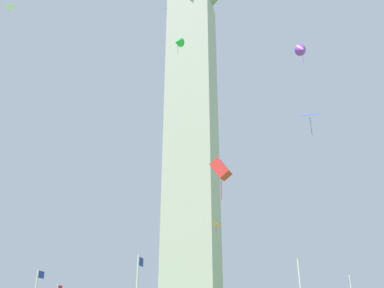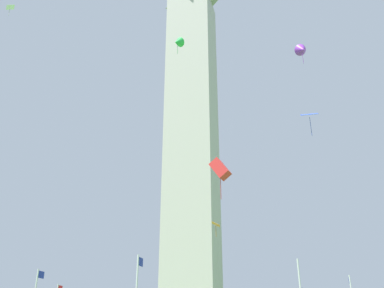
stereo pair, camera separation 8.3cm
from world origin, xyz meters
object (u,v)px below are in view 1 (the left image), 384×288
object	(u,v)px
kite_blue_diamond	(310,115)
kite_green_delta	(178,42)
obelisk_monument	(192,125)
kite_orange_diamond	(216,225)
kite_white_diamond	(10,7)
kite_red_box	(221,169)
kite_purple_delta	(302,50)

from	to	relation	value
kite_blue_diamond	kite_green_delta	world-z (taller)	kite_green_delta
obelisk_monument	kite_orange_diamond	xyz separation A→B (m)	(-8.94, -4.61, -15.61)
kite_orange_diamond	kite_blue_diamond	size ratio (longest dim) A/B	0.52
kite_blue_diamond	kite_white_diamond	distance (m)	33.02
obelisk_monument	kite_red_box	distance (m)	25.81
kite_white_diamond	kite_green_delta	xyz separation A→B (m)	(7.69, -16.38, -1.91)
kite_purple_delta	kite_red_box	xyz separation A→B (m)	(-14.44, 7.43, -19.53)
obelisk_monument	kite_orange_diamond	bearing A→B (deg)	-152.71
kite_red_box	kite_green_delta	size ratio (longest dim) A/B	1.34
kite_white_diamond	kite_purple_delta	bearing A→B (deg)	-66.41
kite_orange_diamond	kite_white_diamond	size ratio (longest dim) A/B	1.01
kite_red_box	kite_blue_diamond	xyz separation A→B (m)	(8.85, -7.01, 8.06)
kite_purple_delta	kite_green_delta	bearing A→B (deg)	111.65
kite_red_box	kite_blue_diamond	world-z (taller)	kite_blue_diamond
obelisk_monument	kite_white_diamond	xyz separation A→B (m)	(-18.77, 15.19, 6.67)
kite_red_box	kite_orange_diamond	bearing A→B (deg)	13.07
kite_orange_diamond	kite_red_box	xyz separation A→B (m)	(-11.24, -2.61, 1.22)
kite_blue_diamond	kite_red_box	bearing A→B (deg)	141.63
kite_white_diamond	kite_orange_diamond	bearing A→B (deg)	-63.59
obelisk_monument	kite_blue_diamond	size ratio (longest dim) A/B	20.73
kite_orange_diamond	kite_green_delta	distance (m)	20.76
kite_blue_diamond	kite_green_delta	distance (m)	17.12
kite_purple_delta	kite_white_diamond	distance (m)	32.61
kite_purple_delta	kite_orange_diamond	world-z (taller)	kite_purple_delta
kite_purple_delta	kite_blue_diamond	size ratio (longest dim) A/B	1.07
obelisk_monument	kite_purple_delta	world-z (taller)	obelisk_monument
kite_orange_diamond	kite_white_diamond	bearing A→B (deg)	116.41
kite_purple_delta	kite_green_delta	world-z (taller)	kite_purple_delta
obelisk_monument	kite_blue_diamond	xyz separation A→B (m)	(-11.32, -14.23, -6.33)
kite_blue_diamond	kite_green_delta	size ratio (longest dim) A/B	1.15
kite_white_diamond	kite_blue_diamond	bearing A→B (deg)	-75.79
kite_white_diamond	kite_green_delta	bearing A→B (deg)	-64.85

